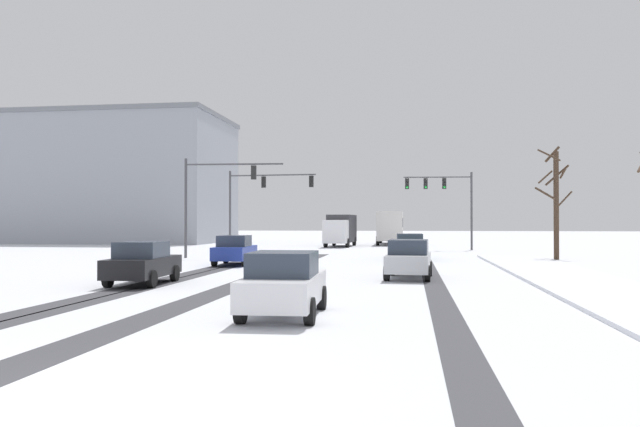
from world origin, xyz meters
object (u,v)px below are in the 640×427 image
(bus_oncoming, at_px, (391,225))
(car_white_fifth, at_px, (284,284))
(traffic_signal_far_right, at_px, (444,193))
(car_black_fourth, at_px, (143,263))
(car_blue_second, at_px, (235,250))
(traffic_signal_near_left, at_px, (213,190))
(box_truck_delivery, at_px, (340,229))
(bare_tree_sidewalk_far, at_px, (556,199))
(car_dark_green_lead, at_px, (410,247))
(car_silver_third, at_px, (409,259))
(office_building_far_left_block, at_px, (97,180))
(traffic_signal_far_left, at_px, (260,193))

(bus_oncoming, bearing_deg, car_white_fifth, -91.31)
(traffic_signal_far_right, height_order, car_white_fifth, traffic_signal_far_right)
(car_white_fifth, relative_size, bus_oncoming, 0.38)
(car_black_fourth, bearing_deg, car_white_fifth, -45.17)
(car_blue_second, bearing_deg, traffic_signal_near_left, 118.15)
(box_truck_delivery, bearing_deg, traffic_signal_far_right, -31.80)
(traffic_signal_far_right, distance_m, box_truck_delivery, 11.47)
(traffic_signal_far_right, xyz_separation_m, car_white_fifth, (-5.96, -37.20, -3.96))
(car_black_fourth, bearing_deg, bare_tree_sidewalk_far, 43.76)
(bare_tree_sidewalk_far, bearing_deg, traffic_signal_near_left, -175.70)
(car_dark_green_lead, xyz_separation_m, car_black_fourth, (-9.97, -16.65, 0.00))
(car_silver_third, xyz_separation_m, bare_tree_sidewalk_far, (9.08, 14.31, 2.96))
(bare_tree_sidewalk_far, bearing_deg, traffic_signal_far_right, 117.15)
(car_blue_second, bearing_deg, box_truck_delivery, 83.43)
(car_white_fifth, relative_size, office_building_far_left_block, 0.14)
(bare_tree_sidewalk_far, bearing_deg, box_truck_delivery, 131.04)
(box_truck_delivery, height_order, bare_tree_sidewalk_far, bare_tree_sidewalk_far)
(car_black_fourth, bearing_deg, traffic_signal_far_right, 67.04)
(car_silver_third, height_order, box_truck_delivery, box_truck_delivery)
(car_dark_green_lead, bearing_deg, car_black_fourth, -120.91)
(car_white_fifth, xyz_separation_m, bare_tree_sidewalk_far, (12.16, 25.13, 2.96))
(car_black_fourth, height_order, bare_tree_sidewalk_far, bare_tree_sidewalk_far)
(car_white_fifth, bearing_deg, car_blue_second, 109.98)
(bus_oncoming, bearing_deg, car_dark_green_lead, -85.69)
(traffic_signal_far_right, bearing_deg, car_silver_third, -96.25)
(car_blue_second, xyz_separation_m, car_silver_third, (9.43, -6.65, 0.00))
(car_blue_second, distance_m, bare_tree_sidewalk_far, 20.25)
(traffic_signal_near_left, distance_m, car_dark_green_lead, 13.19)
(bus_oncoming, bearing_deg, traffic_signal_near_left, -112.26)
(car_silver_third, distance_m, bus_oncoming, 38.90)
(car_dark_green_lead, xyz_separation_m, bus_oncoming, (-1.97, 26.10, 1.18))
(traffic_signal_near_left, bearing_deg, box_truck_delivery, 72.48)
(car_white_fifth, bearing_deg, office_building_far_left_block, 122.42)
(traffic_signal_far_right, xyz_separation_m, car_silver_third, (-2.89, -26.38, -3.96))
(car_blue_second, distance_m, box_truck_delivery, 25.73)
(traffic_signal_near_left, relative_size, car_dark_green_lead, 1.57)
(car_silver_third, height_order, car_black_fourth, same)
(bare_tree_sidewalk_far, bearing_deg, traffic_signal_far_left, 158.95)
(car_dark_green_lead, xyz_separation_m, box_truck_delivery, (-6.51, 19.46, 0.82))
(traffic_signal_far_right, distance_m, bus_oncoming, 13.65)
(car_silver_third, bearing_deg, box_truck_delivery, 101.39)
(office_building_far_left_block, bearing_deg, car_silver_third, -48.70)
(car_dark_green_lead, xyz_separation_m, car_silver_third, (-0.02, -12.73, 0.00))
(bare_tree_sidewalk_far, xyz_separation_m, office_building_far_left_block, (-44.98, 26.55, 3.43))
(traffic_signal_far_right, relative_size, traffic_signal_far_left, 0.90)
(traffic_signal_near_left, relative_size, car_black_fourth, 1.55)
(bare_tree_sidewalk_far, bearing_deg, car_blue_second, -157.52)
(box_truck_delivery, bearing_deg, car_white_fifth, -85.46)
(traffic_signal_far_right, bearing_deg, office_building_far_left_block, 159.53)
(car_white_fifth, bearing_deg, bare_tree_sidewalk_far, 64.18)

